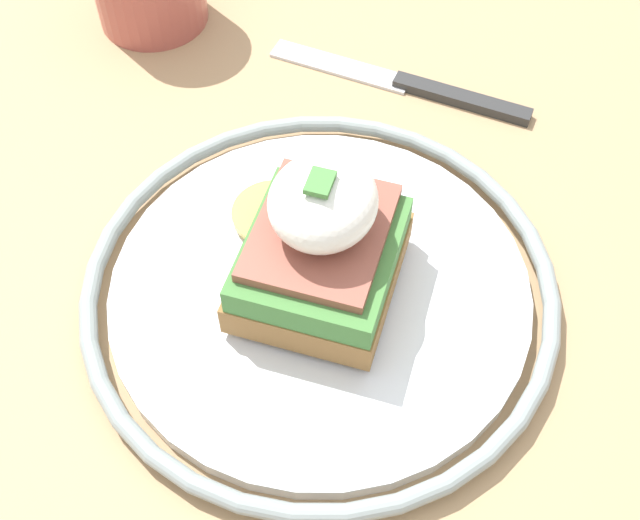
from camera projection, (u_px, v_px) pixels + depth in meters
dining_table at (364, 414)px, 0.51m from camera, size 1.15×0.88×0.72m
plate at (320, 289)px, 0.45m from camera, size 0.26×0.26×0.02m
sandwich at (320, 243)px, 0.42m from camera, size 0.11×0.10×0.08m
knife at (417, 87)px, 0.55m from camera, size 0.04×0.19×0.01m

